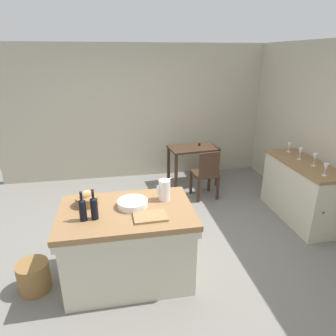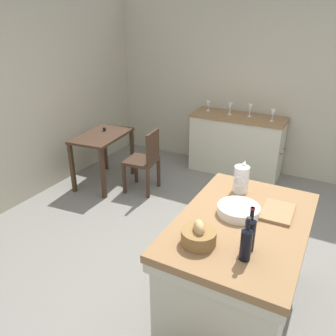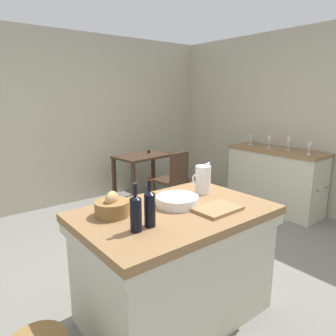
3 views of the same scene
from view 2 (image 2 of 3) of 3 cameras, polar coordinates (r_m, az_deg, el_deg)
The scene contains 17 objects.
ground_plane at distance 3.53m, azimuth 5.10°, elevation -15.61°, with size 6.76×6.76×0.00m, color slate.
wall_back at distance 4.50m, azimuth -26.62°, elevation 9.50°, with size 5.32×0.12×2.60m, color #B2AA93.
wall_right at distance 5.30m, azimuth 17.25°, elevation 12.87°, with size 0.12×5.20×2.60m, color #B2AA93.
island_table at distance 2.83m, azimuth 11.86°, elevation -15.48°, with size 1.41×0.92×0.87m.
side_cabinet at distance 5.28m, azimuth 11.47°, elevation 3.94°, with size 0.52×1.41×0.91m.
writing_desk at distance 4.87m, azimuth -11.08°, elevation 4.26°, with size 0.95×0.65×0.80m.
wooden_chair at distance 4.60m, azimuth -3.93°, elevation 1.49°, with size 0.44×0.44×0.89m.
pitcher at distance 2.94m, azimuth 12.31°, elevation -1.84°, with size 0.17×0.13×0.28m.
wash_bowl at distance 2.65m, azimuth 11.88°, elevation -7.00°, with size 0.32×0.32×0.07m, color white.
bread_basket at distance 2.29m, azimuth 5.24°, elevation -11.37°, with size 0.24×0.24×0.17m.
cutting_board at distance 2.75m, azimuth 18.13°, elevation -7.10°, with size 0.33×0.23×0.02m, color #99754C.
wine_bottle_dark at distance 2.25m, azimuth 13.72°, elevation -10.64°, with size 0.07×0.07×0.31m.
wine_bottle_amber at distance 2.17m, azimuth 13.11°, elevation -12.26°, with size 0.07×0.07×0.31m.
wine_glass_far_left at distance 4.96m, azimuth 17.38°, elevation 8.88°, with size 0.07×0.07×0.17m.
wine_glass_left at distance 5.11m, azimuth 13.75°, elevation 9.88°, with size 0.07×0.07×0.19m.
wine_glass_middle at distance 5.16m, azimuth 10.49°, elevation 10.23°, with size 0.07×0.07×0.18m.
wine_glass_right at distance 5.32m, azimuth 6.87°, elevation 10.70°, with size 0.07×0.07×0.15m.
Camera 2 is at (-2.51, -1.01, 2.26)m, focal length 35.89 mm.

